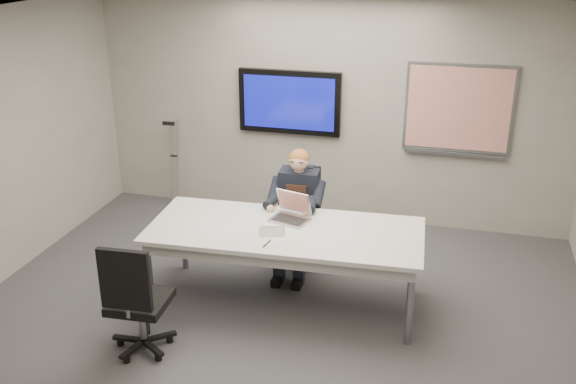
% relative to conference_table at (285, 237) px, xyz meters
% --- Properties ---
extents(floor, '(6.00, 6.00, 0.02)m').
position_rel_conference_table_xyz_m(floor, '(-0.03, -0.76, -0.72)').
color(floor, '#3A3B3D').
rests_on(floor, ground).
extents(ceiling, '(6.00, 6.00, 0.02)m').
position_rel_conference_table_xyz_m(ceiling, '(-0.03, -0.76, 2.08)').
color(ceiling, silver).
rests_on(ceiling, wall_back).
extents(wall_back, '(6.00, 0.02, 2.80)m').
position_rel_conference_table_xyz_m(wall_back, '(-0.03, 2.24, 0.68)').
color(wall_back, gray).
rests_on(wall_back, ground).
extents(conference_table, '(2.70, 1.23, 0.82)m').
position_rel_conference_table_xyz_m(conference_table, '(0.00, 0.00, 0.00)').
color(conference_table, silver).
rests_on(conference_table, ground).
extents(tv_display, '(1.30, 0.09, 0.80)m').
position_rel_conference_table_xyz_m(tv_display, '(-0.53, 2.18, 0.78)').
color(tv_display, black).
rests_on(tv_display, wall_back).
extents(whiteboard, '(1.25, 0.08, 1.10)m').
position_rel_conference_table_xyz_m(whiteboard, '(1.52, 2.21, 0.81)').
color(whiteboard, gray).
rests_on(whiteboard, wall_back).
extents(office_chair_far, '(0.59, 0.59, 1.07)m').
position_rel_conference_table_xyz_m(office_chair_far, '(-0.07, 0.90, -0.39)').
color(office_chair_far, black).
rests_on(office_chair_far, ground).
extents(office_chair_near, '(0.56, 0.56, 1.10)m').
position_rel_conference_table_xyz_m(office_chair_near, '(-1.01, -1.13, -0.38)').
color(office_chair_near, black).
rests_on(office_chair_near, ground).
extents(seated_person, '(0.43, 0.74, 1.36)m').
position_rel_conference_table_xyz_m(seated_person, '(-0.06, 0.65, -0.17)').
color(seated_person, '#1C1F2E').
rests_on(seated_person, office_chair_far).
extents(crutch, '(0.35, 0.54, 1.27)m').
position_rel_conference_table_xyz_m(crutch, '(-2.08, 2.05, -0.10)').
color(crutch, '#A6A8AD').
rests_on(crutch, ground).
extents(laptop, '(0.43, 0.44, 0.26)m').
position_rel_conference_table_xyz_m(laptop, '(-0.00, 0.25, 0.16)').
color(laptop, '#ADADB0').
rests_on(laptop, conference_table).
extents(name_tent, '(0.24, 0.13, 0.09)m').
position_rel_conference_table_xyz_m(name_tent, '(-0.08, -0.17, 0.14)').
color(name_tent, white).
rests_on(name_tent, conference_table).
extents(pen, '(0.04, 0.15, 0.01)m').
position_rel_conference_table_xyz_m(pen, '(-0.07, -0.36, 0.10)').
color(pen, black).
rests_on(pen, conference_table).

